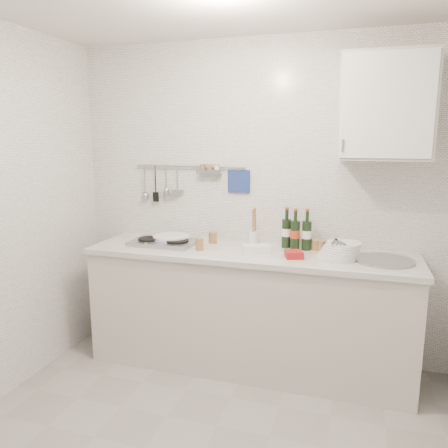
% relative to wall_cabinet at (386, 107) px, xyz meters
% --- Properties ---
extents(back_wall, '(3.00, 0.02, 2.50)m').
position_rel_wall_cabinet_xyz_m(back_wall, '(-0.90, 0.18, -0.70)').
color(back_wall, silver).
rests_on(back_wall, floor).
extents(counter, '(2.44, 0.64, 0.96)m').
position_rel_wall_cabinet_xyz_m(counter, '(-0.89, -0.12, -1.52)').
color(counter, '#BCB7AD').
rests_on(counter, floor).
extents(wall_rail, '(0.98, 0.09, 0.34)m').
position_rel_wall_cabinet_xyz_m(wall_rail, '(-1.50, 0.15, -0.52)').
color(wall_rail, '#93969B').
rests_on(wall_rail, back_wall).
extents(wall_cabinet, '(0.60, 0.38, 0.70)m').
position_rel_wall_cabinet_xyz_m(wall_cabinet, '(0.00, 0.00, 0.00)').
color(wall_cabinet, '#BCB7AD').
rests_on(wall_cabinet, back_wall).
extents(plate_stack_hob, '(0.32, 0.32, 0.06)m').
position_rel_wall_cabinet_xyz_m(plate_stack_hob, '(-1.58, -0.04, -1.00)').
color(plate_stack_hob, '#506AB7').
rests_on(plate_stack_hob, counter).
extents(plate_stack_sink, '(0.30, 0.29, 0.12)m').
position_rel_wall_cabinet_xyz_m(plate_stack_sink, '(-0.24, -0.14, -0.97)').
color(plate_stack_sink, white).
rests_on(plate_stack_sink, counter).
extents(wine_bottles, '(0.23, 0.12, 0.31)m').
position_rel_wall_cabinet_xyz_m(wine_bottles, '(-0.58, 0.04, -0.87)').
color(wine_bottles, black).
rests_on(wine_bottles, counter).
extents(butter_dish, '(0.22, 0.17, 0.06)m').
position_rel_wall_cabinet_xyz_m(butter_dish, '(-0.84, -0.16, -1.00)').
color(butter_dish, white).
rests_on(butter_dish, counter).
extents(strawberry_punnet, '(0.15, 0.15, 0.05)m').
position_rel_wall_cabinet_xyz_m(strawberry_punnet, '(-0.55, -0.21, -1.01)').
color(strawberry_punnet, '#AB2013').
rests_on(strawberry_punnet, counter).
extents(utensil_crock, '(0.07, 0.07, 0.30)m').
position_rel_wall_cabinet_xyz_m(utensil_crock, '(-0.91, 0.06, -0.96)').
color(utensil_crock, white).
rests_on(utensil_crock, counter).
extents(jar_a, '(0.07, 0.07, 0.09)m').
position_rel_wall_cabinet_xyz_m(jar_a, '(-1.24, 0.04, -0.98)').
color(jar_a, olive).
rests_on(jar_a, counter).
extents(jar_b, '(0.07, 0.07, 0.09)m').
position_rel_wall_cabinet_xyz_m(jar_b, '(-0.43, 0.06, -0.99)').
color(jar_b, olive).
rests_on(jar_b, counter).
extents(jar_c, '(0.07, 0.07, 0.09)m').
position_rel_wall_cabinet_xyz_m(jar_c, '(-0.38, 0.04, -0.99)').
color(jar_c, olive).
rests_on(jar_c, counter).
extents(jar_d, '(0.06, 0.06, 0.10)m').
position_rel_wall_cabinet_xyz_m(jar_d, '(-1.26, -0.21, -0.98)').
color(jar_d, olive).
rests_on(jar_d, counter).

